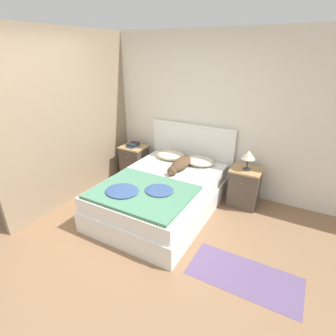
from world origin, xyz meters
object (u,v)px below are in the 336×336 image
object	(u,v)px
pillow_left	(171,155)
table_lamp	(248,155)
nightstand_left	(134,161)
nightstand_right	(244,187)
bed	(161,195)
book_stack	(133,145)
pillow_right	(199,161)
dog	(180,164)

from	to	relation	value
pillow_left	table_lamp	xyz separation A→B (m)	(1.31, -0.05, 0.26)
nightstand_left	nightstand_right	distance (m)	2.09
bed	table_lamp	distance (m)	1.41
nightstand_right	book_stack	xyz separation A→B (m)	(-2.09, -0.02, 0.34)
nightstand_left	table_lamp	xyz separation A→B (m)	(2.09, -0.03, 0.54)
nightstand_left	pillow_right	size ratio (longest dim) A/B	1.22
nightstand_right	pillow_right	xyz separation A→B (m)	(-0.78, 0.02, 0.27)
nightstand_left	pillow_right	bearing A→B (deg)	0.74
nightstand_left	bed	bearing A→B (deg)	-36.14
book_stack	nightstand_right	bearing A→B (deg)	0.43
pillow_right	book_stack	xyz separation A→B (m)	(-1.31, -0.03, 0.06)
pillow_left	pillow_right	size ratio (longest dim) A/B	1.00
dog	nightstand_left	bearing A→B (deg)	165.21
nightstand_right	table_lamp	distance (m)	0.54
pillow_left	book_stack	xyz separation A→B (m)	(-0.77, -0.03, 0.06)
pillow_left	book_stack	distance (m)	0.78
pillow_left	pillow_right	world-z (taller)	same
book_stack	table_lamp	xyz separation A→B (m)	(2.09, -0.01, 0.20)
pillow_right	bed	bearing A→B (deg)	-108.92
pillow_left	book_stack	bearing A→B (deg)	-177.58
nightstand_left	dog	distance (m)	1.20
pillow_left	nightstand_left	bearing A→B (deg)	-178.74
pillow_right	book_stack	bearing A→B (deg)	-178.57
dog	book_stack	bearing A→B (deg)	165.92
pillow_right	nightstand_left	bearing A→B (deg)	-179.26
dog	bed	bearing A→B (deg)	-99.30
nightstand_left	nightstand_right	world-z (taller)	same
pillow_right	table_lamp	size ratio (longest dim) A/B	1.63
bed	dog	xyz separation A→B (m)	(0.08, 0.47, 0.34)
nightstand_right	table_lamp	world-z (taller)	table_lamp
nightstand_right	table_lamp	size ratio (longest dim) A/B	1.99
bed	book_stack	size ratio (longest dim) A/B	8.69
dog	book_stack	world-z (taller)	dog
dog	book_stack	xyz separation A→B (m)	(-1.12, 0.28, 0.05)
nightstand_left	dog	bearing A→B (deg)	-14.79
pillow_left	table_lamp	bearing A→B (deg)	-2.01
book_stack	table_lamp	size ratio (longest dim) A/B	0.77
nightstand_left	nightstand_right	bearing A→B (deg)	0.00
table_lamp	book_stack	bearing A→B (deg)	179.63
pillow_right	table_lamp	bearing A→B (deg)	-3.39
pillow_left	pillow_right	distance (m)	0.54
dog	pillow_right	bearing A→B (deg)	58.64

